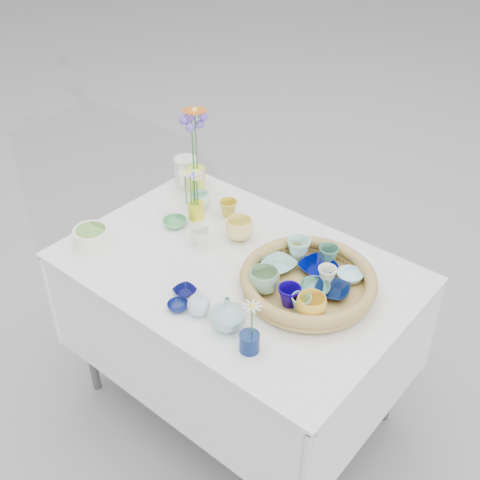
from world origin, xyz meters
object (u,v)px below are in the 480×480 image
Objects in this scene: wicker_tray at (308,282)px; bud_vase_seafoam at (228,313)px; display_table at (237,402)px; tall_vase_yellow at (197,182)px.

bud_vase_seafoam reaches higher than wicker_tray.
tall_vase_yellow is at bearing 149.26° from display_table.
bud_vase_seafoam is at bearing -107.24° from wicker_tray.
display_table is at bearing -169.88° from wicker_tray.
tall_vase_yellow is (-0.62, 0.52, 0.01)m from bud_vase_seafoam.
tall_vase_yellow reaches higher than bud_vase_seafoam.
tall_vase_yellow is at bearing 163.58° from wicker_tray.
bud_vase_seafoam is 0.88× the size of tall_vase_yellow.
display_table is 0.98m from tall_vase_yellow.
tall_vase_yellow is (-0.72, 0.21, 0.03)m from wicker_tray.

